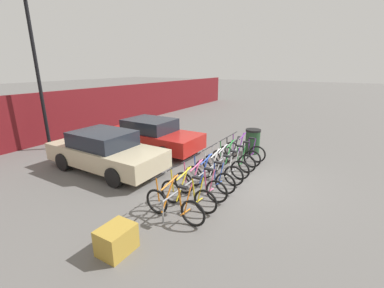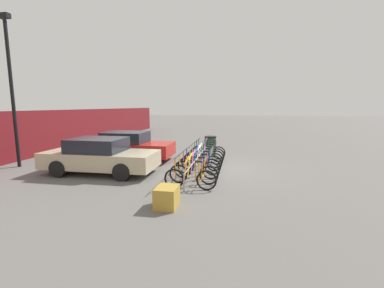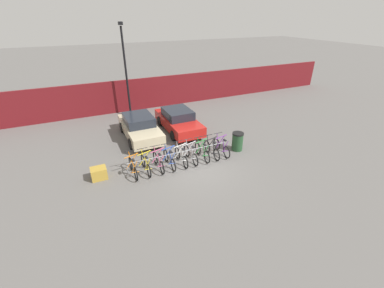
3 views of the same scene
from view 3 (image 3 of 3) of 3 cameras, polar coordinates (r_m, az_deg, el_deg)
The scene contains 17 objects.
ground_plane at distance 12.99m, azimuth 0.92°, elevation -4.74°, with size 120.00×120.00×0.00m, color #605E5B.
hoarding_wall at distance 20.79m, azimuth -10.69°, elevation 10.92°, with size 36.00×0.16×2.41m, color maroon.
bike_rack at distance 13.05m, azimuth -2.86°, elevation -2.06°, with size 5.37×0.04×0.57m.
bicycle_orange at distance 12.42m, azimuth -12.97°, elevation -5.10°, with size 0.68×1.71×1.05m.
bicycle_yellow at distance 12.53m, azimuth -10.24°, elevation -4.52°, with size 0.68×1.71×1.05m.
bicycle_pink at distance 12.66m, azimuth -7.47°, elevation -3.92°, with size 0.68×1.71×1.05m.
bicycle_blue at distance 12.81m, azimuth -5.04°, elevation -3.38°, with size 0.68×1.71×1.05m.
bicycle_white at distance 13.00m, azimuth -2.42°, elevation -2.79°, with size 0.68×1.71×1.05m.
bicycle_silver at distance 13.19m, azimuth -0.27°, elevation -2.30°, with size 0.68×1.71×1.05m.
bicycle_green at distance 13.44m, azimuth 2.27°, elevation -1.72°, with size 0.68×1.71×1.05m.
bicycle_black at distance 13.68m, azimuth 4.41°, elevation -1.23°, with size 0.68×1.71×1.05m.
bicycle_purple at distance 13.96m, azimuth 6.59°, elevation -0.73°, with size 0.68×1.71×1.05m.
car_beige at distance 15.91m, azimuth -11.56°, elevation 3.76°, with size 1.91×4.40×1.40m.
car_red at distance 16.59m, azimuth -3.05°, elevation 5.29°, with size 1.91×4.37×1.40m.
lamp_post at distance 19.03m, azimuth -14.59°, elevation 16.27°, with size 0.24×0.44×6.35m.
trash_bin at distance 14.41m, azimuth 10.07°, elevation 0.58°, with size 0.63×0.63×1.03m.
cargo_crate at distance 12.64m, azimuth -19.98°, elevation -6.13°, with size 0.70×0.56×0.55m, color #B28C33.
Camera 3 is at (-4.82, -9.91, 6.88)m, focal length 24.00 mm.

